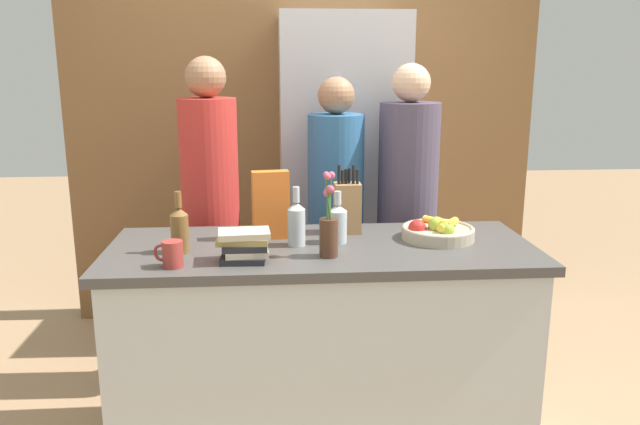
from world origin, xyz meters
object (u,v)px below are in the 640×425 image
object	(u,v)px
refrigerator	(341,181)
cereal_box	(271,205)
flower_vase	(329,229)
bottle_wine	(337,222)
coffee_mug	(172,254)
person_at_sink	(211,205)
knife_block	(347,207)
bottle_oil	(296,222)
book_stack	(244,246)
person_in_blue	(336,211)
bottle_vinegar	(180,229)
person_in_red_tee	(407,204)
fruit_bowl	(437,231)

from	to	relation	value
refrigerator	cereal_box	size ratio (longest dim) A/B	6.57
flower_vase	bottle_wine	distance (m)	0.20
cereal_box	coffee_mug	distance (m)	0.53
bottle_wine	person_at_sink	xyz separation A→B (m)	(-0.58, 0.54, -0.04)
coffee_mug	bottle_wine	distance (m)	0.70
knife_block	bottle_oil	world-z (taller)	knife_block
book_stack	person_at_sink	bearing A→B (deg)	104.48
flower_vase	book_stack	xyz separation A→B (m)	(-0.33, -0.03, -0.05)
cereal_box	book_stack	xyz separation A→B (m)	(-0.10, -0.31, -0.09)
refrigerator	person_in_blue	bearing A→B (deg)	-99.04
person_in_blue	book_stack	bearing A→B (deg)	-89.62
bottle_vinegar	person_in_red_tee	distance (m)	1.28
flower_vase	bottle_wine	size ratio (longest dim) A/B	1.53
bottle_oil	person_at_sink	size ratio (longest dim) A/B	0.15
flower_vase	person_at_sink	distance (m)	0.90
fruit_bowl	coffee_mug	distance (m)	1.11
cereal_box	person_in_red_tee	world-z (taller)	person_in_red_tee
coffee_mug	person_in_red_tee	size ratio (longest dim) A/B	0.07
coffee_mug	person_at_sink	size ratio (longest dim) A/B	0.07
flower_vase	coffee_mug	world-z (taller)	flower_vase
person_in_red_tee	flower_vase	bearing A→B (deg)	-93.27
fruit_bowl	book_stack	bearing A→B (deg)	-163.45
coffee_mug	person_in_blue	size ratio (longest dim) A/B	0.07
book_stack	person_in_blue	world-z (taller)	person_in_blue
bottle_oil	bottle_wine	bearing A→B (deg)	9.42
coffee_mug	bottle_vinegar	xyz separation A→B (m)	(0.01, 0.18, 0.05)
refrigerator	cereal_box	xyz separation A→B (m)	(-0.42, -1.06, 0.10)
book_stack	coffee_mug	bearing A→B (deg)	-169.00
person_in_red_tee	bottle_wine	bearing A→B (deg)	-97.39
refrigerator	cereal_box	bearing A→B (deg)	-111.44
refrigerator	knife_block	distance (m)	0.99
person_at_sink	person_in_blue	world-z (taller)	person_at_sink
flower_vase	cereal_box	world-z (taller)	flower_vase
refrigerator	person_in_blue	size ratio (longest dim) A/B	1.21
bottle_vinegar	bottle_oil	bearing A→B (deg)	8.11
cereal_box	bottle_vinegar	bearing A→B (deg)	-153.05
bottle_vinegar	person_at_sink	bearing A→B (deg)	84.55
book_stack	bottle_oil	world-z (taller)	bottle_oil
refrigerator	person_at_sink	size ratio (longest dim) A/B	1.14
person_at_sink	bottle_wine	bearing A→B (deg)	-41.14
bottle_oil	coffee_mug	bearing A→B (deg)	-152.15
fruit_bowl	person_at_sink	distance (m)	1.14
coffee_mug	bottle_vinegar	size ratio (longest dim) A/B	0.46
bottle_wine	knife_block	bearing A→B (deg)	69.37
bottle_vinegar	person_at_sink	size ratio (longest dim) A/B	0.15
fruit_bowl	person_in_blue	world-z (taller)	person_in_blue
flower_vase	bottle_oil	bearing A→B (deg)	126.07
bottle_oil	flower_vase	bearing A→B (deg)	-53.93
fruit_bowl	knife_block	xyz separation A→B (m)	(-0.37, 0.15, 0.08)
bottle_vinegar	person_in_red_tee	bearing A→B (deg)	33.25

